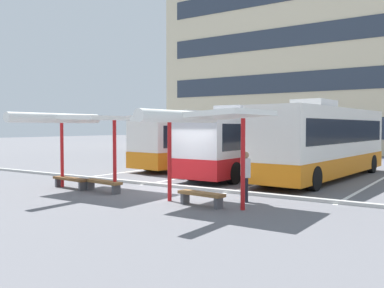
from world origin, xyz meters
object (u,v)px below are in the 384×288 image
Objects in this scene: coach_bus_0 at (202,142)px; bench_1 at (103,183)px; coach_bus_2 at (325,143)px; bench_2 at (201,196)px; coach_bus_1 at (249,144)px; waiting_shelter_1 at (200,118)px; bench_0 at (71,180)px; waiting_passenger_0 at (245,173)px; waiting_shelter_0 at (81,119)px.

coach_bus_0 is 5.33× the size of bench_1.
bench_1 is (2.16, -10.64, -1.26)m from coach_bus_0.
bench_2 is (-1.17, -9.43, -1.42)m from coach_bus_2.
bench_2 is (2.68, -8.88, -1.31)m from coach_bus_1.
waiting_shelter_1 is 2.73× the size of bench_2.
bench_2 is at bearing 90.00° from waiting_shelter_1.
coach_bus_2 reaches higher than bench_0.
coach_bus_1 is 8.92m from bench_1.
bench_1 is at bearing -123.15° from coach_bus_2.
coach_bus_2 reaches higher than coach_bus_1.
coach_bus_1 reaches higher than waiting_shelter_1.
bench_0 is 1.80m from bench_1.
bench_2 is at bearing -57.59° from coach_bus_0.
coach_bus_1 is 5.36× the size of bench_1.
bench_2 is (6.95, -10.95, -1.27)m from coach_bus_0.
waiting_shelter_1 is (4.79, -0.41, 2.48)m from bench_1.
waiting_shelter_1 is 2.72× the size of waiting_passenger_0.
waiting_shelter_1 reaches higher than bench_0.
coach_bus_2 is (3.84, 0.55, 0.11)m from coach_bus_1.
coach_bus_2 is at bearing 53.84° from waiting_shelter_0.
waiting_shelter_0 reaches higher than bench_0.
waiting_shelter_0 is 2.67m from bench_1.
waiting_shelter_0 is at bearing -163.74° from bench_1.
waiting_shelter_0 is 6.94m from waiting_passenger_0.
coach_bus_0 is at bearing 122.41° from bench_2.
waiting_shelter_1 is at bearing -4.95° from bench_1.
waiting_shelter_0 is at bearing -108.84° from coach_bus_1.
bench_2 is 1.81m from waiting_passenger_0.
waiting_shelter_1 is at bearing -73.41° from coach_bus_1.
waiting_shelter_0 is at bearing -11.82° from bench_0.
coach_bus_0 is at bearing 101.49° from bench_1.
waiting_shelter_1 is 2.54m from waiting_passenger_0.
bench_0 is 7.56m from waiting_passenger_0.
coach_bus_2 is 9.66m from waiting_shelter_1.
coach_bus_0 is at bearing 154.19° from coach_bus_1.
bench_0 is at bearing 168.18° from waiting_shelter_0.
bench_2 is at bearing -73.24° from coach_bus_1.
coach_bus_0 is at bearing 122.17° from waiting_shelter_1.
coach_bus_2 is at bearing 83.03° from waiting_shelter_1.
coach_bus_0 is 2.29× the size of waiting_shelter_1.
coach_bus_0 is 13.03m from bench_2.
waiting_passenger_0 is at bearing -92.28° from coach_bus_2.
coach_bus_0 is 0.99× the size of coach_bus_1.
waiting_passenger_0 reaches higher than bench_1.
waiting_shelter_1 reaches higher than waiting_shelter_0.
waiting_shelter_0 is (-3.01, -8.83, 1.20)m from coach_bus_1.
bench_0 is 7.05m from waiting_shelter_1.
waiting_passenger_0 is (0.85, 1.46, 0.66)m from bench_2.
coach_bus_1 is 2.09× the size of waiting_shelter_0.
coach_bus_0 reaches higher than bench_1.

